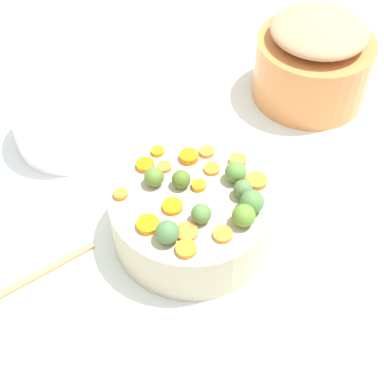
# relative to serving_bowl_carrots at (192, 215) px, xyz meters

# --- Properties ---
(tabletop) EXTENTS (2.40, 2.40, 0.02)m
(tabletop) POSITION_rel_serving_bowl_carrots_xyz_m (0.00, 0.02, -0.06)
(tabletop) COLOR white
(tabletop) RESTS_ON ground
(serving_bowl_carrots) EXTENTS (0.29, 0.29, 0.11)m
(serving_bowl_carrots) POSITION_rel_serving_bowl_carrots_xyz_m (0.00, 0.00, 0.00)
(serving_bowl_carrots) COLOR #BDAF90
(serving_bowl_carrots) RESTS_ON tabletop
(metal_pot) EXTENTS (0.26, 0.26, 0.15)m
(metal_pot) POSITION_rel_serving_bowl_carrots_xyz_m (-0.37, -0.32, 0.02)
(metal_pot) COLOR #D37D41
(metal_pot) RESTS_ON tabletop
(stuffing_mound) EXTENTS (0.21, 0.21, 0.05)m
(stuffing_mound) POSITION_rel_serving_bowl_carrots_xyz_m (-0.37, -0.32, 0.12)
(stuffing_mound) COLOR tan
(stuffing_mound) RESTS_ON metal_pot
(carrot_slice_0) EXTENTS (0.03, 0.03, 0.01)m
(carrot_slice_0) POSITION_rel_serving_bowl_carrots_xyz_m (-0.05, -0.09, 0.06)
(carrot_slice_0) COLOR orange
(carrot_slice_0) RESTS_ON serving_bowl_carrots
(carrot_slice_1) EXTENTS (0.03, 0.03, 0.01)m
(carrot_slice_1) POSITION_rel_serving_bowl_carrots_xyz_m (-0.02, 0.10, 0.06)
(carrot_slice_1) COLOR orange
(carrot_slice_1) RESTS_ON serving_bowl_carrots
(carrot_slice_2) EXTENTS (0.05, 0.05, 0.01)m
(carrot_slice_2) POSITION_rel_serving_bowl_carrots_xyz_m (0.04, 0.02, 0.06)
(carrot_slice_2) COLOR orange
(carrot_slice_2) RESTS_ON serving_bowl_carrots
(carrot_slice_3) EXTENTS (0.03, 0.03, 0.01)m
(carrot_slice_3) POSITION_rel_serving_bowl_carrots_xyz_m (-0.02, -0.02, 0.06)
(carrot_slice_3) COLOR orange
(carrot_slice_3) RESTS_ON serving_bowl_carrots
(carrot_slice_4) EXTENTS (0.03, 0.03, 0.01)m
(carrot_slice_4) POSITION_rel_serving_bowl_carrots_xyz_m (-0.05, -0.05, 0.06)
(carrot_slice_4) COLOR orange
(carrot_slice_4) RESTS_ON serving_bowl_carrots
(carrot_slice_5) EXTENTS (0.05, 0.05, 0.01)m
(carrot_slice_5) POSITION_rel_serving_bowl_carrots_xyz_m (0.09, 0.04, 0.06)
(carrot_slice_5) COLOR orange
(carrot_slice_5) RESTS_ON serving_bowl_carrots
(carrot_slice_6) EXTENTS (0.05, 0.05, 0.01)m
(carrot_slice_6) POSITION_rel_serving_bowl_carrots_xyz_m (0.04, 0.11, 0.06)
(carrot_slice_6) COLOR orange
(carrot_slice_6) RESTS_ON serving_bowl_carrots
(carrot_slice_7) EXTENTS (0.04, 0.04, 0.01)m
(carrot_slice_7) POSITION_rel_serving_bowl_carrots_xyz_m (0.06, -0.09, 0.06)
(carrot_slice_7) COLOR orange
(carrot_slice_7) RESTS_ON serving_bowl_carrots
(carrot_slice_8) EXTENTS (0.05, 0.05, 0.01)m
(carrot_slice_8) POSITION_rel_serving_bowl_carrots_xyz_m (0.03, 0.07, 0.06)
(carrot_slice_8) COLOR orange
(carrot_slice_8) RESTS_ON serving_bowl_carrots
(carrot_slice_9) EXTENTS (0.05, 0.05, 0.01)m
(carrot_slice_9) POSITION_rel_serving_bowl_carrots_xyz_m (-0.12, 0.00, 0.06)
(carrot_slice_9) COLOR orange
(carrot_slice_9) RESTS_ON serving_bowl_carrots
(carrot_slice_10) EXTENTS (0.05, 0.05, 0.01)m
(carrot_slice_10) POSITION_rel_serving_bowl_carrots_xyz_m (-0.02, -0.09, 0.06)
(carrot_slice_10) COLOR orange
(carrot_slice_10) RESTS_ON serving_bowl_carrots
(carrot_slice_11) EXTENTS (0.03, 0.03, 0.01)m
(carrot_slice_11) POSITION_rel_serving_bowl_carrots_xyz_m (0.12, -0.03, 0.06)
(carrot_slice_11) COLOR orange
(carrot_slice_11) RESTS_ON serving_bowl_carrots
(carrot_slice_12) EXTENTS (0.04, 0.04, 0.01)m
(carrot_slice_12) POSITION_rel_serving_bowl_carrots_xyz_m (0.03, -0.08, 0.06)
(carrot_slice_12) COLOR orange
(carrot_slice_12) RESTS_ON serving_bowl_carrots
(carrot_slice_13) EXTENTS (0.03, 0.03, 0.01)m
(carrot_slice_13) POSITION_rel_serving_bowl_carrots_xyz_m (0.03, -0.12, 0.06)
(carrot_slice_13) COLOR orange
(carrot_slice_13) RESTS_ON serving_bowl_carrots
(carrot_slice_14) EXTENTS (0.03, 0.03, 0.01)m
(carrot_slice_14) POSITION_rel_serving_bowl_carrots_xyz_m (-0.10, -0.05, 0.06)
(carrot_slice_14) COLOR orange
(carrot_slice_14) RESTS_ON serving_bowl_carrots
(brussels_sprout_0) EXTENTS (0.04, 0.04, 0.04)m
(brussels_sprout_0) POSITION_rel_serving_bowl_carrots_xyz_m (-0.07, 0.08, 0.07)
(brussels_sprout_0) COLOR #5A852B
(brussels_sprout_0) RESTS_ON serving_bowl_carrots
(brussels_sprout_1) EXTENTS (0.04, 0.04, 0.04)m
(brussels_sprout_1) POSITION_rel_serving_bowl_carrots_xyz_m (-0.09, 0.06, 0.08)
(brussels_sprout_1) COLOR #4C7C3D
(brussels_sprout_1) RESTS_ON serving_bowl_carrots
(brussels_sprout_2) EXTENTS (0.04, 0.04, 0.04)m
(brussels_sprout_2) POSITION_rel_serving_bowl_carrots_xyz_m (-0.08, -0.02, 0.07)
(brussels_sprout_2) COLOR #548135
(brussels_sprout_2) RESTS_ON serving_bowl_carrots
(brussels_sprout_3) EXTENTS (0.04, 0.04, 0.04)m
(brussels_sprout_3) POSITION_rel_serving_bowl_carrots_xyz_m (0.06, 0.08, 0.07)
(brussels_sprout_3) COLOR #4A7341
(brussels_sprout_3) RESTS_ON serving_bowl_carrots
(brussels_sprout_4) EXTENTS (0.03, 0.03, 0.03)m
(brussels_sprout_4) POSITION_rel_serving_bowl_carrots_xyz_m (0.01, -0.03, 0.07)
(brussels_sprout_4) COLOR #4F6D24
(brussels_sprout_4) RESTS_ON serving_bowl_carrots
(brussels_sprout_5) EXTENTS (0.04, 0.04, 0.04)m
(brussels_sprout_5) POSITION_rel_serving_bowl_carrots_xyz_m (0.06, -0.05, 0.07)
(brussels_sprout_5) COLOR #597A2F
(brussels_sprout_5) RESTS_ON serving_bowl_carrots
(brussels_sprout_6) EXTENTS (0.03, 0.03, 0.03)m
(brussels_sprout_6) POSITION_rel_serving_bowl_carrots_xyz_m (0.00, 0.06, 0.07)
(brussels_sprout_6) COLOR #527D3B
(brussels_sprout_6) RESTS_ON serving_bowl_carrots
(brussels_sprout_7) EXTENTS (0.03, 0.03, 0.03)m
(brussels_sprout_7) POSITION_rel_serving_bowl_carrots_xyz_m (-0.08, 0.02, 0.07)
(brussels_sprout_7) COLOR #52713F
(brussels_sprout_7) RESTS_ON serving_bowl_carrots
(casserole_dish) EXTENTS (0.22, 0.22, 0.10)m
(casserole_dish) POSITION_rel_serving_bowl_carrots_xyz_m (0.19, -0.32, -0.00)
(casserole_dish) COLOR white
(casserole_dish) RESTS_ON tabletop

